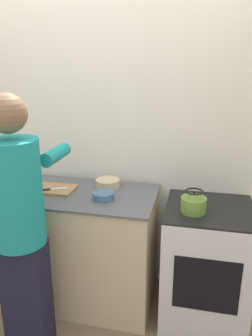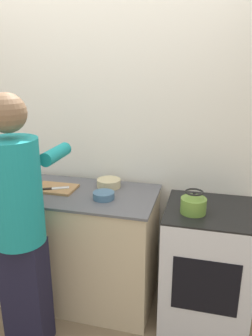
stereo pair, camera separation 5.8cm
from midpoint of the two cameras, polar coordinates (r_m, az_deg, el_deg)
name	(u,v)px [view 1 (the left image)]	position (r m, az deg, el deg)	size (l,w,h in m)	color
ground_plane	(82,324)	(2.71, -8.26, -25.36)	(12.00, 12.00, 0.00)	#7A664C
wall_back	(104,134)	(2.67, -4.44, 5.98)	(8.00, 0.05, 2.60)	silver
counter	(52,243)	(2.77, -13.31, -12.65)	(1.65, 0.63, 0.92)	#C6B28E
oven	(205,264)	(2.54, 12.99, -16.01)	(0.60, 0.60, 0.90)	silver
person	(20,220)	(2.14, -18.79, -8.58)	(0.36, 0.60, 1.69)	black
cutting_board	(54,189)	(2.56, -13.03, -3.59)	(0.31, 0.22, 0.02)	#A87A4C
knife	(53,189)	(2.53, -13.22, -3.60)	(0.20, 0.12, 0.01)	silver
kettle	(194,203)	(2.22, 10.95, -5.99)	(0.17, 0.17, 0.15)	olive
bowl_prep	(103,196)	(2.34, -4.67, -4.83)	(0.15, 0.15, 0.05)	#426684
bowl_mixing	(108,183)	(2.55, -3.85, -2.68)	(0.18, 0.18, 0.06)	#C6B789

